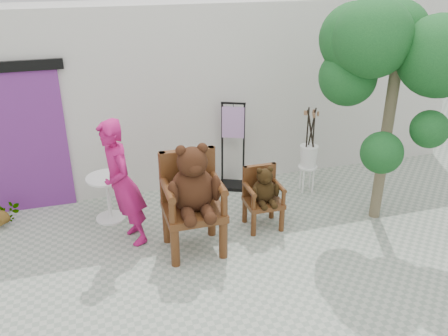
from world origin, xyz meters
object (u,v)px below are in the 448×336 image
chair_big (193,190)px  person (122,184)px  tree (385,51)px  stool_bucket (309,156)px  chair_small (263,191)px  display_stand (233,156)px  cafe_table (108,193)px

chair_big → person: (-0.86, 0.42, 0.02)m
person → tree: bearing=70.9°
stool_bucket → chair_small: bearing=-143.0°
person → display_stand: bearing=108.5°
person → stool_bucket: person is taller
chair_big → cafe_table: 1.59m
display_stand → tree: (1.58, -1.55, 1.93)m
chair_big → tree: tree is taller
chair_big → tree: 3.10m
person → chair_small: bearing=73.0°
cafe_table → stool_bucket: 3.26m
chair_big → person: 0.95m
chair_small → display_stand: size_ratio=0.63×
chair_small → display_stand: display_stand is taller
chair_big → display_stand: size_ratio=1.01×
cafe_table → person: bearing=-75.7°
chair_big → tree: size_ratio=0.48×
tree → chair_big: bearing=-178.9°
cafe_table → display_stand: bearing=12.8°
cafe_table → chair_small: bearing=-21.5°
chair_big → chair_small: chair_big is taller
stool_bucket → person: bearing=-167.0°
display_stand → chair_small: bearing=-64.3°
chair_small → display_stand: 1.32m
cafe_table → stool_bucket: size_ratio=0.48×
person → display_stand: 2.27m
person → stool_bucket: bearing=89.8°
stool_bucket → display_stand: bearing=157.8°
cafe_table → stool_bucket: stool_bucket is taller
person → tree: 3.87m
display_stand → stool_bucket: (1.16, -0.47, 0.06)m
person → cafe_table: size_ratio=2.56×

